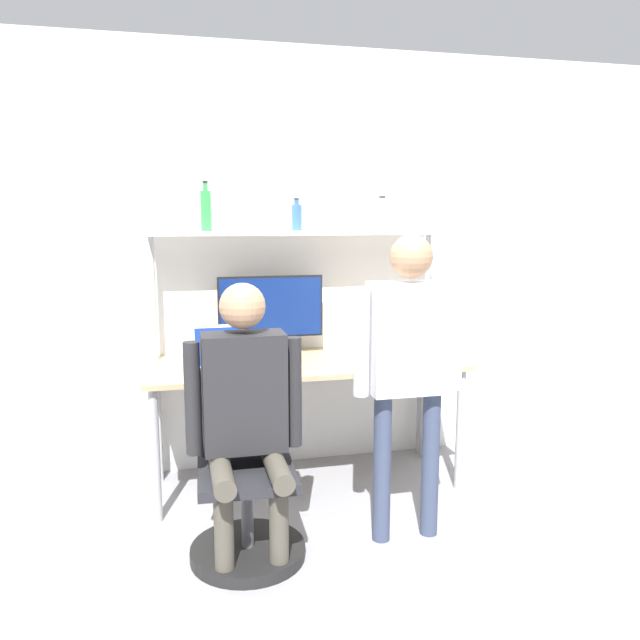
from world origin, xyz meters
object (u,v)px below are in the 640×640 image
Objects in this scene: person_seated at (245,402)px; cell_phone at (271,367)px; person_standing at (409,351)px; bottle_clear at (382,216)px; monitor at (271,311)px; office_chair at (246,501)px; laptop at (220,358)px; bottle_green at (206,210)px; bottle_blue at (297,217)px.

cell_phone is at bearing 71.30° from person_seated.
bottle_clear is (0.20, 1.01, 0.66)m from person_standing.
office_chair is (-0.28, -0.96, -0.79)m from monitor.
laptop is 0.30m from cell_phone.
bottle_clear reaches higher than office_chair.
bottle_green is (-0.32, 0.37, 0.90)m from cell_phone.
laptop is 0.34× the size of office_chair.
person_seated is (-0.23, -0.67, 0.01)m from cell_phone.
bottle_green reaches higher than person_standing.
bottle_blue is (0.18, 0.02, 0.58)m from monitor.
person_standing is at bearing -2.04° from office_chair.
cell_phone is 0.83m from office_chair.
laptop is 1.42× the size of bottle_clear.
monitor is 0.94m from bottle_clear.
person_standing is at bearing -61.64° from monitor.
cell_phone is 0.96m from bottle_blue.
bottle_clear is (0.73, 0.02, 0.59)m from monitor.
person_seated is at bearing -178.71° from person_standing.
bottle_blue is at bearing 57.29° from cell_phone.
bottle_clear is at bearing 44.17° from office_chair.
bottle_green reaches higher than person_seated.
bottle_green is at bearing 180.00° from bottle_blue.
bottle_clear reaches higher than laptop.
bottle_blue reaches higher than person_seated.
bottle_clear is (0.79, 0.37, 0.87)m from cell_phone.
person_standing is at bearing -47.47° from cell_phone.
bottle_clear reaches higher than cell_phone.
bottle_clear is at bearing 45.47° from person_seated.
laptop is at bearing -148.62° from bottle_blue.
monitor is 0.44m from cell_phone.
monitor is 0.61m from bottle_blue.
office_chair is (0.06, -0.66, -0.57)m from laptop.
person_seated is at bearing -108.70° from cell_phone.
person_seated is at bearing -84.98° from laptop.
laptop is 1.38m from bottle_clear.
monitor is 1.13m from person_standing.
person_standing is at bearing -100.95° from bottle_clear.
bottle_clear is at bearing 1.90° from monitor.
bottle_blue reaches higher than person_standing.
bottle_clear is (1.01, 1.03, 0.86)m from person_seated.
bottle_clear reaches higher than person_seated.
monitor is 2.16× the size of laptop.
bottle_green is 0.56m from bottle_blue.
monitor is at bearing 40.30° from laptop.
laptop reaches higher than office_chair.
bottle_blue is at bearing -180.00° from bottle_clear.
laptop is at bearing 95.54° from office_chair.
bottle_blue is at bearing 109.49° from person_standing.
bottle_green is (-0.38, 0.02, 0.62)m from monitor.
person_seated is 1.68m from bottle_clear.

